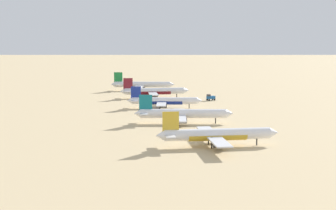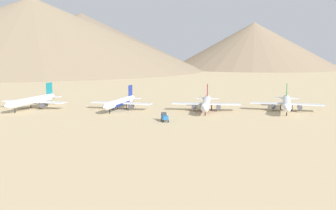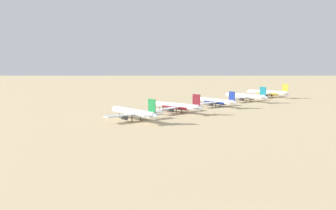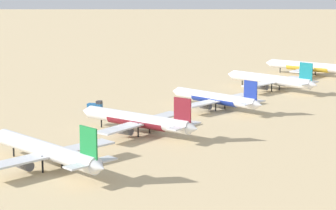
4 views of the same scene
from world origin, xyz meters
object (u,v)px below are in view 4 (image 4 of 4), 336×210
(service_truck, at_px, (95,106))
(parked_jet_3, at_px, (138,120))
(parked_jet_0, at_px, (309,67))
(parked_jet_2, at_px, (216,98))
(parked_jet_4, at_px, (47,151))
(parked_jet_1, at_px, (271,80))

(service_truck, bearing_deg, parked_jet_3, 157.68)
(parked_jet_0, xyz_separation_m, parked_jet_2, (-16.64, 96.13, -0.35))
(parked_jet_3, bearing_deg, parked_jet_2, -83.37)
(parked_jet_0, distance_m, parked_jet_4, 185.46)
(parked_jet_0, height_order, parked_jet_2, parked_jet_0)
(parked_jet_1, relative_size, service_truck, 8.02)
(parked_jet_1, distance_m, parked_jet_3, 94.46)
(parked_jet_0, relative_size, parked_jet_3, 1.02)
(parked_jet_2, height_order, service_truck, parked_jet_2)
(service_truck, bearing_deg, parked_jet_0, -95.81)
(parked_jet_0, height_order, parked_jet_1, parked_jet_1)
(parked_jet_0, xyz_separation_m, parked_jet_3, (-21.96, 141.84, -0.08))
(parked_jet_0, xyz_separation_m, service_truck, (12.97, 127.50, -2.30))
(parked_jet_0, bearing_deg, parked_jet_3, 98.80)
(parked_jet_0, xyz_separation_m, parked_jet_1, (-9.51, 48.21, 0.06))
(parked_jet_2, bearing_deg, parked_jet_1, -81.54)
(parked_jet_1, bearing_deg, parked_jet_4, 98.84)
(parked_jet_3, height_order, parked_jet_4, parked_jet_4)
(parked_jet_4, relative_size, service_truck, 8.14)
(parked_jet_3, distance_m, parked_jet_4, 41.97)
(parked_jet_4, bearing_deg, parked_jet_0, -80.54)
(parked_jet_1, bearing_deg, parked_jet_3, 97.57)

